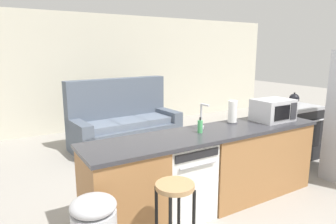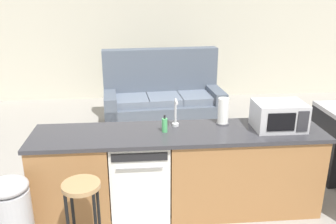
{
  "view_description": "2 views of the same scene",
  "coord_description": "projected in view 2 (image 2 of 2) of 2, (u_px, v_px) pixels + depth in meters",
  "views": [
    {
      "loc": [
        -1.94,
        -2.55,
        1.8
      ],
      "look_at": [
        0.06,
        0.78,
        0.99
      ],
      "focal_mm": 32.0,
      "sensor_mm": 36.0,
      "label": 1
    },
    {
      "loc": [
        -0.24,
        -3.27,
        2.27
      ],
      "look_at": [
        0.07,
        0.3,
        1.0
      ],
      "focal_mm": 38.0,
      "sensor_mm": 36.0,
      "label": 2
    }
  ],
  "objects": [
    {
      "name": "ground_plane",
      "position": [
        164.0,
        209.0,
        3.85
      ],
      "size": [
        24.0,
        24.0,
        0.0
      ],
      "primitive_type": "plane",
      "color": "gray"
    },
    {
      "name": "trash_bin",
      "position": [
        13.0,
        215.0,
        3.11
      ],
      "size": [
        0.35,
        0.35,
        0.74
      ],
      "color": "#B7B7BC",
      "rests_on": "ground_plane"
    },
    {
      "name": "paper_towel_roll",
      "position": [
        223.0,
        111.0,
        3.72
      ],
      "size": [
        0.14,
        0.14,
        0.28
      ],
      "color": "#4C4C51",
      "rests_on": "kitchen_counter"
    },
    {
      "name": "sink_faucet",
      "position": [
        176.0,
        115.0,
        3.65
      ],
      "size": [
        0.07,
        0.18,
        0.3
      ],
      "color": "silver",
      "rests_on": "kitchen_counter"
    },
    {
      "name": "microwave",
      "position": [
        279.0,
        116.0,
        3.59
      ],
      "size": [
        0.5,
        0.37,
        0.28
      ],
      "color": "#B7B7BC",
      "rests_on": "kitchen_counter"
    },
    {
      "name": "bar_stool",
      "position": [
        83.0,
        205.0,
        2.99
      ],
      "size": [
        0.32,
        0.32,
        0.74
      ],
      "color": "tan",
      "rests_on": "ground_plane"
    },
    {
      "name": "dishwasher",
      "position": [
        140.0,
        176.0,
        3.69
      ],
      "size": [
        0.58,
        0.61,
        0.84
      ],
      "color": "white",
      "rests_on": "ground_plane"
    },
    {
      "name": "kitchen_counter",
      "position": [
        187.0,
        174.0,
        3.73
      ],
      "size": [
        2.94,
        0.66,
        0.9
      ],
      "color": "#9E6B3D",
      "rests_on": "ground_plane"
    },
    {
      "name": "wall_back",
      "position": [
        163.0,
        36.0,
        7.39
      ],
      "size": [
        10.0,
        0.06,
        2.6
      ],
      "color": "beige",
      "rests_on": "ground_plane"
    },
    {
      "name": "couch",
      "position": [
        162.0,
        101.0,
        6.19
      ],
      "size": [
        2.07,
        1.06,
        1.27
      ],
      "color": "#515B6B",
      "rests_on": "ground_plane"
    },
    {
      "name": "soap_bottle",
      "position": [
        165.0,
        125.0,
        3.53
      ],
      "size": [
        0.06,
        0.06,
        0.18
      ],
      "color": "#4CB266",
      "rests_on": "kitchen_counter"
    }
  ]
}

